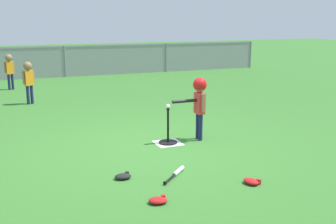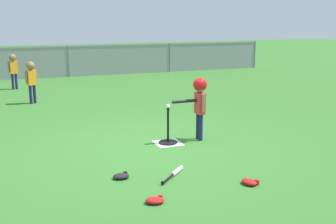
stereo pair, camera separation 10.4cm
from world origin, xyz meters
The scene contains 12 objects.
ground_plane centered at (0.00, 0.00, 0.00)m, with size 60.00×60.00×0.00m, color #336B28.
home_plate centered at (0.39, 0.11, 0.00)m, with size 0.44×0.44×0.01m, color white.
batting_tee centered at (0.39, 0.11, 0.09)m, with size 0.32×0.32×0.61m.
baseball_on_tee centered at (0.39, 0.11, 0.65)m, with size 0.07×0.07×0.07m, color white.
batter_child centered at (0.97, 0.10, 0.79)m, with size 0.63×0.32×1.10m.
fielder_deep_center centered at (-1.56, 4.49, 0.68)m, with size 0.29×0.21×1.06m.
fielder_deep_left centered at (-1.94, 6.94, 0.69)m, with size 0.30×0.21×1.07m.
spare_bat_silver centered at (-0.04, -1.28, 0.03)m, with size 0.49×0.47×0.06m.
glove_by_plate centered at (-0.77, -1.14, 0.04)m, with size 0.24×0.19×0.07m.
glove_near_bats centered at (0.72, -1.94, 0.04)m, with size 0.22×0.26×0.07m.
glove_tossed_aside centered at (-0.59, -2.00, 0.04)m, with size 0.26×0.22×0.07m.
outfield_fence centered at (0.00, 9.11, 0.62)m, with size 16.06×0.06×1.15m.
Camera 1 is at (-2.13, -6.06, 2.08)m, focal length 43.30 mm.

